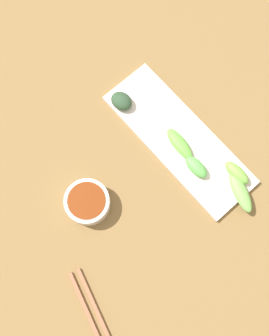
{
  "coord_description": "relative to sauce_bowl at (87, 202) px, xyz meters",
  "views": [
    {
      "loc": [
        -0.16,
        -0.15,
        0.95
      ],
      "look_at": [
        -0.01,
        0.02,
        0.05
      ],
      "focal_mm": 44.08,
      "sensor_mm": 36.0,
      "label": 1
    }
  ],
  "objects": [
    {
      "name": "sauce_bowl",
      "position": [
        0.0,
        0.0,
        0.0
      ],
      "size": [
        0.1,
        0.1,
        0.04
      ],
      "color": "silver",
      "rests_on": "tabletop"
    },
    {
      "name": "broccoli_leafy_3",
      "position": [
        0.21,
        0.13,
        0.0
      ],
      "size": [
        0.05,
        0.06,
        0.03
      ],
      "primitive_type": "ellipsoid",
      "rotation": [
        0.0,
        0.0,
        0.21
      ],
      "color": "#2D482D",
      "rests_on": "serving_plate"
    },
    {
      "name": "broccoli_stalk_4",
      "position": [
        0.27,
        -0.21,
        -0.0
      ],
      "size": [
        0.06,
        0.1,
        0.02
      ],
      "primitive_type": "ellipsoid",
      "rotation": [
        0.0,
        0.0,
        -0.35
      ],
      "color": "#75B351",
      "rests_on": "serving_plate"
    },
    {
      "name": "broccoli_stalk_0",
      "position": [
        0.25,
        -0.03,
        -0.0
      ],
      "size": [
        0.04,
        0.09,
        0.02
      ],
      "primitive_type": "ellipsoid",
      "rotation": [
        0.0,
        0.0,
        -0.1
      ],
      "color": "#66AE41",
      "rests_on": "serving_plate"
    },
    {
      "name": "broccoli_stalk_1",
      "position": [
        0.24,
        -0.1,
        0.0
      ],
      "size": [
        0.03,
        0.06,
        0.03
      ],
      "primitive_type": "ellipsoid",
      "rotation": [
        0.0,
        0.0,
        0.01
      ],
      "color": "#5EB34F",
      "rests_on": "serving_plate"
    },
    {
      "name": "broccoli_stalk_2",
      "position": [
        0.3,
        -0.17,
        0.0
      ],
      "size": [
        0.03,
        0.07,
        0.03
      ],
      "primitive_type": "ellipsoid",
      "rotation": [
        0.0,
        0.0,
        0.04
      ],
      "color": "#78B847",
      "rests_on": "serving_plate"
    },
    {
      "name": "serving_plate",
      "position": [
        0.26,
        -0.02,
        -0.02
      ],
      "size": [
        0.14,
        0.4,
        0.01
      ],
      "primitive_type": "cube",
      "color": "silver",
      "rests_on": "tabletop"
    },
    {
      "name": "tabletop",
      "position": [
        0.14,
        -0.04,
        -0.03
      ],
      "size": [
        2.1,
        2.1,
        0.02
      ],
      "primitive_type": "cube",
      "color": "brown",
      "rests_on": "ground"
    },
    {
      "name": "chopsticks",
      "position": [
        -0.15,
        -0.21,
        -0.02
      ],
      "size": [
        0.09,
        0.23,
        0.01
      ],
      "rotation": [
        0.0,
        0.0,
        -0.26
      ],
      "color": "#915D3E",
      "rests_on": "tabletop"
    }
  ]
}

